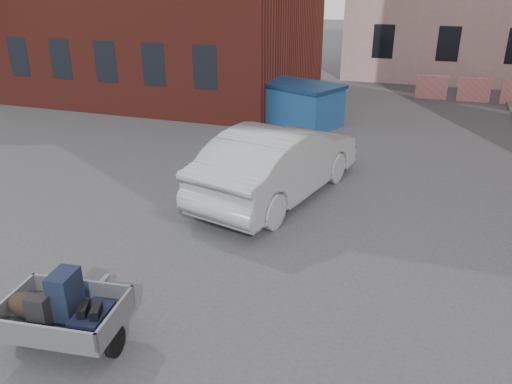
% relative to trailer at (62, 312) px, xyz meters
% --- Properties ---
extents(ground, '(120.00, 120.00, 0.00)m').
position_rel_trailer_xyz_m(ground, '(1.98, 3.46, -0.61)').
color(ground, '#38383A').
rests_on(ground, ground).
extents(barriers, '(4.70, 0.18, 1.00)m').
position_rel_trailer_xyz_m(barriers, '(6.18, 18.46, -0.11)').
color(barriers, red).
rests_on(barriers, ground).
extents(trailer, '(1.73, 1.89, 1.20)m').
position_rel_trailer_xyz_m(trailer, '(0.00, 0.00, 0.00)').
color(trailer, black).
rests_on(trailer, ground).
extents(dumpster, '(3.90, 3.08, 1.45)m').
position_rel_trailer_xyz_m(dumpster, '(-0.19, 12.68, 0.12)').
color(dumpster, navy).
rests_on(dumpster, ground).
extents(silver_car, '(2.99, 5.50, 1.72)m').
position_rel_trailer_xyz_m(silver_car, '(1.25, 6.15, 0.25)').
color(silver_car, '#9B9EA2').
rests_on(silver_car, ground).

